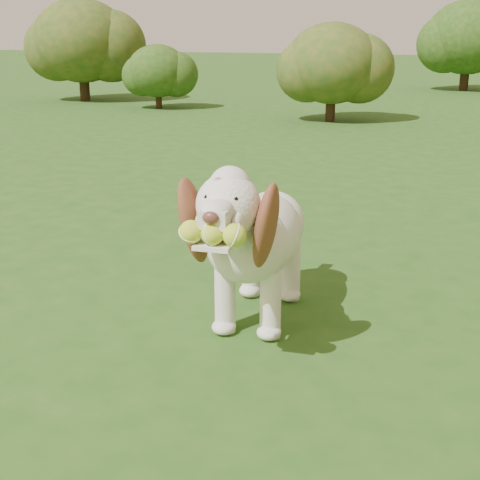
% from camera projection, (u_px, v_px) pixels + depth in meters
% --- Properties ---
extents(ground, '(80.00, 80.00, 0.00)m').
position_uv_depth(ground, '(327.00, 327.00, 3.26)').
color(ground, '#214D16').
rests_on(ground, ground).
extents(dog, '(0.51, 1.33, 0.87)m').
position_uv_depth(dog, '(255.00, 233.00, 3.18)').
color(dog, white).
rests_on(dog, ground).
extents(shrub_a, '(1.12, 1.12, 1.16)m').
position_uv_depth(shrub_a, '(158.00, 71.00, 12.25)').
color(shrub_a, '#382314').
rests_on(shrub_a, ground).
extents(shrub_e, '(1.96, 1.96, 2.03)m').
position_uv_depth(shrub_e, '(81.00, 41.00, 13.50)').
color(shrub_e, '#382314').
rests_on(shrub_e, ground).
extents(shrub_i, '(2.04, 2.04, 2.11)m').
position_uv_depth(shrub_i, '(468.00, 37.00, 15.84)').
color(shrub_i, '#382314').
rests_on(shrub_i, ground).
extents(shrub_b, '(1.47, 1.47, 1.52)m').
position_uv_depth(shrub_b, '(332.00, 63.00, 10.43)').
color(shrub_b, '#382314').
rests_on(shrub_b, ground).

